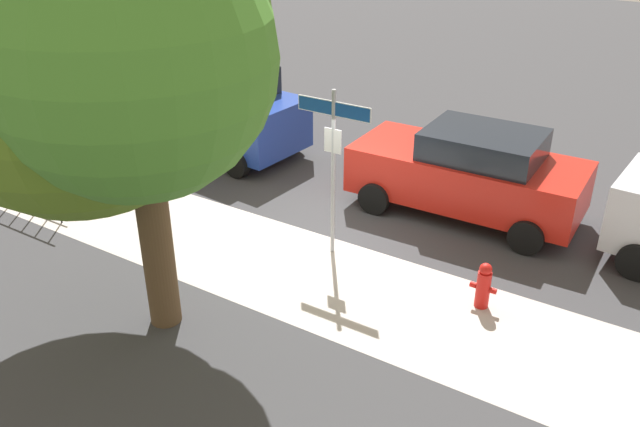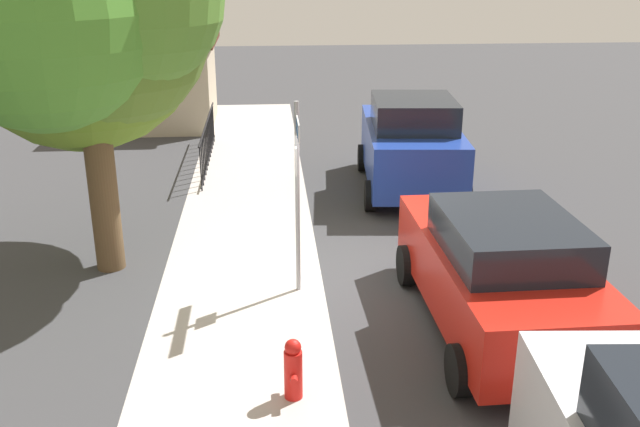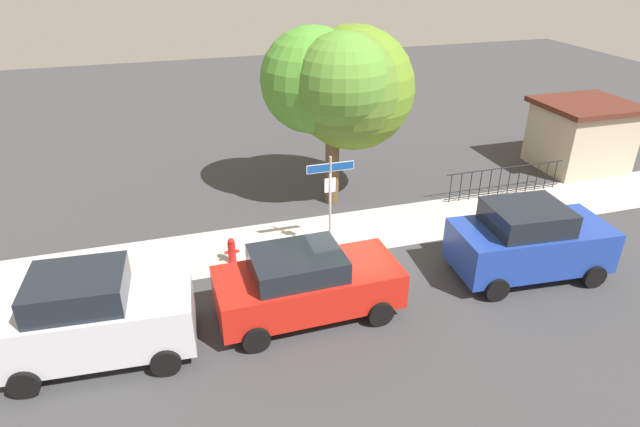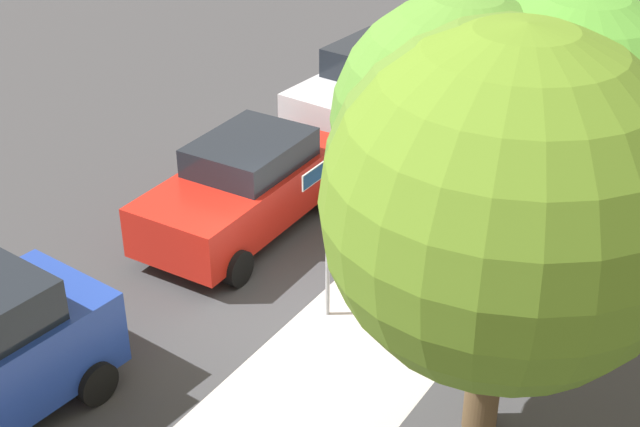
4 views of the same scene
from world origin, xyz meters
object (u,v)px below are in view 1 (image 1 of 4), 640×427
fire_hydrant (484,285)px  shade_tree (105,53)px  car_blue (221,110)px  car_red (469,172)px  street_sign (333,143)px

fire_hydrant → shade_tree: bearing=35.3°
car_blue → fire_hydrant: bearing=163.7°
shade_tree → fire_hydrant: size_ratio=7.59×
shade_tree → fire_hydrant: bearing=-144.7°
car_red → fire_hydrant: size_ratio=5.74×
car_red → car_blue: car_blue is taller
street_sign → car_blue: size_ratio=0.70×
street_sign → shade_tree: 4.04m
street_sign → car_blue: (4.77, -2.70, -1.04)m
street_sign → car_red: street_sign is taller
car_red → street_sign: bearing=60.4°
fire_hydrant → car_blue: bearing=-20.8°
car_red → car_blue: size_ratio=1.04×
street_sign → car_blue: street_sign is taller
car_red → car_blue: bearing=-1.2°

